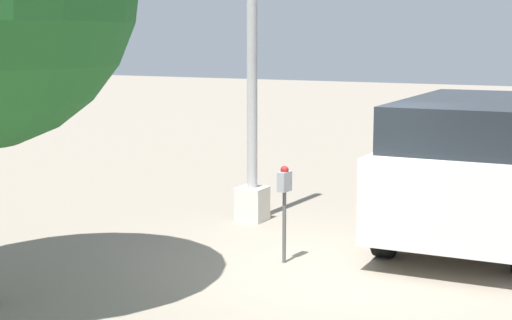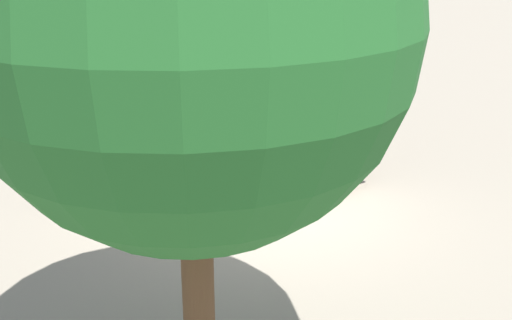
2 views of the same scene
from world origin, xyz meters
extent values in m
plane|color=gray|center=(0.00, 0.00, 0.00)|extent=(80.00, 80.00, 0.00)
cylinder|color=#4C4C4C|center=(-0.05, 0.58, 0.48)|extent=(0.05, 0.05, 0.96)
cube|color=gray|center=(-0.05, 0.58, 1.09)|extent=(0.21, 0.13, 0.26)
sphere|color=maroon|center=(-0.05, 0.58, 1.24)|extent=(0.11, 0.11, 0.11)
cylinder|color=#4C4C4C|center=(6.17, 0.67, 0.51)|extent=(0.05, 0.05, 1.01)
cube|color=gray|center=(6.17, 0.67, 1.14)|extent=(0.21, 0.13, 0.26)
sphere|color=#14662D|center=(6.17, 0.67, 1.29)|extent=(0.11, 0.11, 0.11)
cube|color=beige|center=(1.89, 2.08, 0.28)|extent=(0.44, 0.44, 0.55)
cylinder|color=#9E9E9E|center=(1.89, 2.08, 3.10)|extent=(0.17, 0.17, 5.10)
cube|color=beige|center=(2.37, -1.36, 0.91)|extent=(4.82, 2.20, 1.11)
cube|color=black|center=(2.25, -1.36, 1.77)|extent=(3.86, 2.00, 0.62)
cube|color=orange|center=(4.67, -0.62, 0.50)|extent=(0.08, 0.12, 0.20)
cylinder|color=black|center=(3.81, -0.41, 0.35)|extent=(0.71, 0.27, 0.70)
cylinder|color=black|center=(0.87, -0.51, 0.35)|extent=(0.71, 0.27, 0.70)
camera|label=1|loc=(-9.12, -3.74, 2.96)|focal=55.00mm
camera|label=2|loc=(-7.61, 5.23, 4.25)|focal=45.00mm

